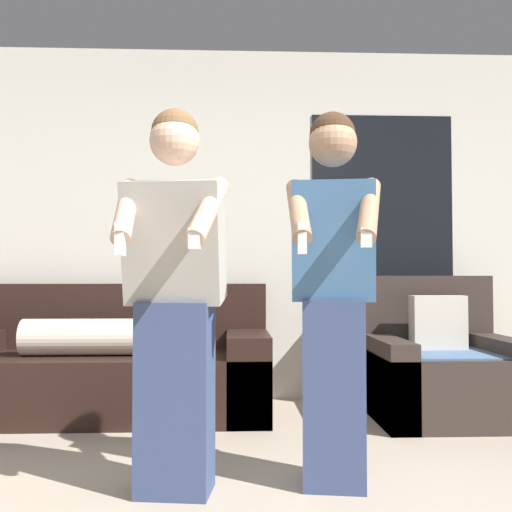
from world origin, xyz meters
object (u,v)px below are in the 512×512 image
(person_right, at_px, (333,290))
(person_left, at_px, (175,297))
(armchair, at_px, (439,370))
(couch, at_px, (112,368))

(person_right, bearing_deg, person_left, -174.99)
(armchair, bearing_deg, couch, 175.36)
(person_left, bearing_deg, armchair, 39.91)
(couch, height_order, person_right, person_right)
(person_right, bearing_deg, couch, 130.42)
(person_left, distance_m, person_right, 0.70)
(person_left, bearing_deg, person_right, 5.01)
(couch, xyz_separation_m, person_left, (0.57, -1.55, 0.53))
(couch, bearing_deg, person_left, -69.91)
(armchair, height_order, person_left, person_left)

